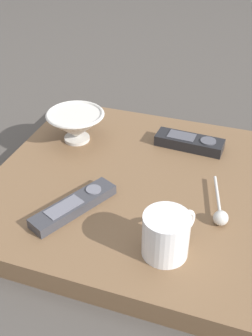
{
  "coord_description": "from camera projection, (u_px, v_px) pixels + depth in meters",
  "views": [
    {
      "loc": [
        0.68,
        0.21,
        0.58
      ],
      "look_at": [
        -0.01,
        -0.02,
        0.07
      ],
      "focal_mm": 44.52,
      "sensor_mm": 36.0,
      "label": 1
    }
  ],
  "objects": [
    {
      "name": "ground_plane",
      "position": [
        135.0,
        196.0,
        0.92
      ],
      "size": [
        6.0,
        6.0,
        0.0
      ],
      "primitive_type": "plane",
      "color": "#47423D"
    },
    {
      "name": "coffee_mug",
      "position": [
        167.0,
        235.0,
        0.7
      ],
      "size": [
        0.1,
        0.08,
        0.08
      ],
      "color": "white",
      "rests_on": "table"
    },
    {
      "name": "table",
      "position": [
        135.0,
        188.0,
        0.9
      ],
      "size": [
        0.58,
        0.6,
        0.05
      ],
      "color": "brown",
      "rests_on": "ground"
    },
    {
      "name": "cereal_bowl",
      "position": [
        76.0,
        125.0,
        1.0
      ],
      "size": [
        0.14,
        0.14,
        0.07
      ],
      "color": "beige",
      "rests_on": "table"
    },
    {
      "name": "teaspoon",
      "position": [
        220.0,
        214.0,
        0.78
      ],
      "size": [
        0.14,
        0.05,
        0.03
      ],
      "color": "silver",
      "rests_on": "table"
    },
    {
      "name": "tv_remote_far",
      "position": [
        74.0,
        206.0,
        0.8
      ],
      "size": [
        0.19,
        0.12,
        0.02
      ],
      "color": "#38383D",
      "rests_on": "table"
    },
    {
      "name": "tv_remote_near",
      "position": [
        189.0,
        142.0,
        0.99
      ],
      "size": [
        0.06,
        0.16,
        0.03
      ],
      "color": "black",
      "rests_on": "table"
    }
  ]
}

